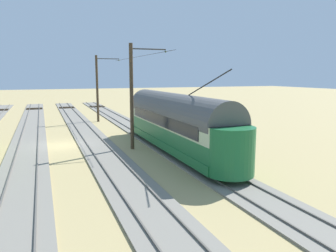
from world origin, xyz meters
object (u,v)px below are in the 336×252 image
catenary_pole_foreground (98,87)px  switch_stand (138,117)px  catenary_pole_mid_near (133,95)px  vintage_streetcar (175,121)px

catenary_pole_foreground → switch_stand: bearing=142.9°
catenary_pole_foreground → catenary_pole_mid_near: bearing=90.0°
catenary_pole_foreground → vintage_streetcar: bearing=98.5°
vintage_streetcar → catenary_pole_mid_near: catenary_pole_mid_near is taller
catenary_pole_mid_near → vintage_streetcar: bearing=143.5°
vintage_streetcar → catenary_pole_mid_near: 3.81m
vintage_streetcar → catenary_pole_mid_near: bearing=-36.5°
catenary_pole_foreground → catenary_pole_mid_near: 15.87m
vintage_streetcar → switch_stand: bearing=-95.6°
catenary_pole_mid_near → switch_stand: (-4.12, -12.77, -3.44)m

